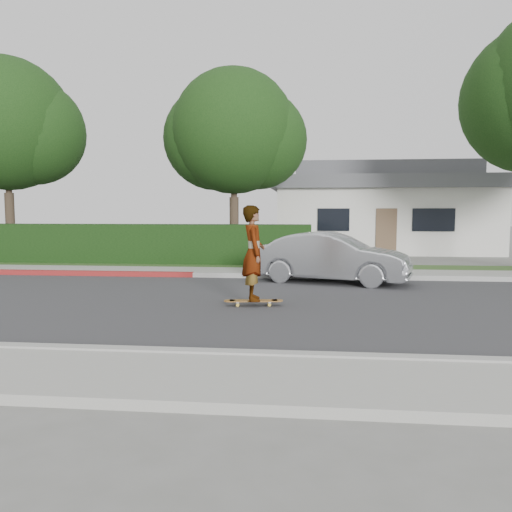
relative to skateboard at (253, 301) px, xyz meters
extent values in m
plane|color=slate|center=(-3.28, 0.25, -0.11)|extent=(120.00, 120.00, 0.00)
cube|color=#2D2D30|center=(-3.28, 0.25, -0.10)|extent=(60.00, 8.00, 0.01)
cube|color=#9E9E99|center=(-3.28, 4.35, -0.03)|extent=(60.00, 0.20, 0.15)
cube|color=maroon|center=(-8.28, 4.35, -0.03)|extent=(12.00, 0.21, 0.15)
cube|color=gray|center=(-3.28, 5.25, -0.05)|extent=(60.00, 1.60, 0.12)
cube|color=#2D4C1E|center=(-3.28, 6.85, -0.06)|extent=(60.00, 1.60, 0.10)
cube|color=black|center=(-6.28, 7.45, 0.64)|extent=(15.00, 1.00, 1.50)
cylinder|color=#33261C|center=(-10.78, 8.75, 1.24)|extent=(0.36, 0.36, 2.70)
cylinder|color=#33261C|center=(-10.78, 8.75, 3.27)|extent=(0.24, 0.24, 2.25)
sphere|color=black|center=(-10.78, 8.75, 5.29)|extent=(5.20, 5.20, 5.20)
sphere|color=black|center=(-9.88, 9.05, 4.99)|extent=(4.16, 4.16, 4.16)
cylinder|color=#33261C|center=(-1.78, 9.25, 1.15)|extent=(0.36, 0.36, 2.52)
cylinder|color=#33261C|center=(-1.78, 9.25, 3.04)|extent=(0.24, 0.24, 2.10)
sphere|color=black|center=(-1.78, 9.25, 4.93)|extent=(4.80, 4.80, 4.80)
sphere|color=black|center=(-2.58, 9.65, 4.73)|extent=(4.08, 4.08, 4.08)
sphere|color=black|center=(-0.88, 9.55, 4.63)|extent=(3.84, 3.84, 3.84)
cube|color=beige|center=(4.72, 16.25, 1.39)|extent=(10.00, 8.00, 3.00)
cube|color=#4C4C51|center=(4.72, 16.25, 3.19)|extent=(10.60, 8.60, 0.60)
cube|color=#4C4C51|center=(4.72, 16.25, 3.79)|extent=(8.40, 6.40, 0.80)
cube|color=black|center=(2.22, 12.23, 1.49)|extent=(1.40, 0.06, 1.00)
cube|color=black|center=(6.52, 12.23, 1.49)|extent=(1.80, 0.06, 1.00)
cube|color=brown|center=(4.52, 12.23, 0.94)|extent=(0.90, 0.06, 2.10)
cylinder|color=gold|center=(-0.31, -0.14, -0.06)|extent=(0.07, 0.05, 0.07)
cylinder|color=gold|center=(-0.34, 0.05, -0.06)|extent=(0.07, 0.05, 0.07)
cylinder|color=gold|center=(0.34, -0.05, -0.06)|extent=(0.07, 0.05, 0.07)
cylinder|color=gold|center=(0.31, 0.14, -0.06)|extent=(0.07, 0.05, 0.07)
cube|color=silver|center=(-0.32, -0.04, -0.02)|extent=(0.08, 0.20, 0.03)
cube|color=silver|center=(0.32, 0.04, -0.02)|extent=(0.08, 0.20, 0.03)
cube|color=brown|center=(0.00, 0.00, 0.01)|extent=(1.01, 0.37, 0.02)
cylinder|color=brown|center=(-0.49, -0.07, 0.01)|extent=(0.27, 0.27, 0.02)
cylinder|color=brown|center=(0.49, 0.07, 0.01)|extent=(0.27, 0.27, 0.02)
imported|color=white|center=(0.00, 0.00, 1.00)|extent=(0.60, 0.79, 1.96)
imported|color=#A9ACB0|center=(1.76, 3.63, 0.58)|extent=(4.44, 2.59, 1.38)
camera|label=1|loc=(1.12, -10.13, 1.84)|focal=35.00mm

